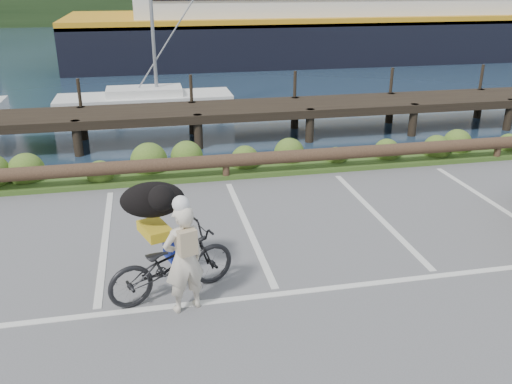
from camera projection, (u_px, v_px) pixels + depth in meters
ground at (272, 281)px, 8.39m from camera, size 72.00×72.00×0.00m
harbor_backdrop at (152, 8)px, 79.83m from camera, size 170.00×160.00×30.00m
vegetation_strip at (222, 167)px, 13.18m from camera, size 34.00×1.60×0.10m
log_rail at (226, 179)px, 12.57m from camera, size 32.00×0.30×0.60m
bicycle at (172, 264)px, 7.86m from camera, size 2.05×1.28×1.02m
cyclist at (184, 259)px, 7.39m from camera, size 0.67×0.55×1.59m
dog at (152, 200)px, 8.06m from camera, size 0.76×1.06×0.55m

